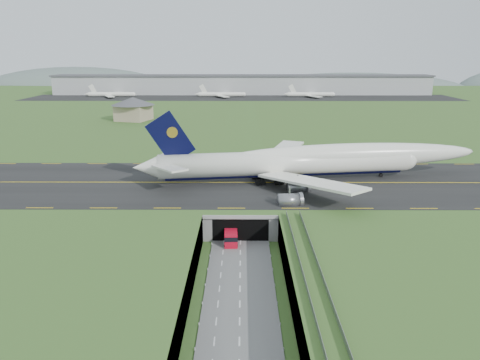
{
  "coord_description": "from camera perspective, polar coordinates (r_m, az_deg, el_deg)",
  "views": [
    {
      "loc": [
        0.38,
        -84.75,
        39.05
      ],
      "look_at": [
        -0.16,
        20.0,
        10.37
      ],
      "focal_mm": 35.0,
      "sensor_mm": 36.0,
      "label": 1
    }
  ],
  "objects": [
    {
      "name": "trench_road",
      "position": [
        86.51,
        0.01,
        -11.44
      ],
      "size": [
        12.0,
        75.0,
        0.2
      ],
      "primitive_type": "cube",
      "color": "slate",
      "rests_on": "ground"
    },
    {
      "name": "tunnel_portal",
      "position": [
        107.56,
        0.08,
        -4.08
      ],
      "size": [
        17.0,
        22.3,
        6.0
      ],
      "color": "gray",
      "rests_on": "ground"
    },
    {
      "name": "distant_hills",
      "position": [
        520.49,
        7.48,
        10.44
      ],
      "size": [
        700.0,
        91.0,
        60.0
      ],
      "color": "#536460",
      "rests_on": "ground"
    },
    {
      "name": "guideway",
      "position": [
        74.56,
        8.64,
        -11.77
      ],
      "size": [
        3.0,
        53.0,
        7.05
      ],
      "color": "#A8A8A3",
      "rests_on": "ground"
    },
    {
      "name": "shuttle_tram",
      "position": [
        99.33,
        -1.12,
        -6.82
      ],
      "size": [
        3.01,
        7.35,
        2.97
      ],
      "rotation": [
        0.0,
        0.0,
        0.03
      ],
      "color": "red",
      "rests_on": "ground"
    },
    {
      "name": "cargo_terminal",
      "position": [
        384.98,
        0.21,
        11.58
      ],
      "size": [
        320.0,
        67.0,
        15.6
      ],
      "color": "#B2B2B2",
      "rests_on": "ground"
    },
    {
      "name": "taxiway",
      "position": [
        122.27,
        0.11,
        -0.32
      ],
      "size": [
        800.0,
        44.0,
        0.18
      ],
      "primitive_type": "cube",
      "color": "black",
      "rests_on": "airfield_deck"
    },
    {
      "name": "airfield_deck",
      "position": [
        92.1,
        0.04,
        -7.73
      ],
      "size": [
        800.0,
        800.0,
        6.0
      ],
      "primitive_type": "cube",
      "color": "gray",
      "rests_on": "ground"
    },
    {
      "name": "ground",
      "position": [
        93.31,
        0.04,
        -9.42
      ],
      "size": [
        900.0,
        900.0,
        0.0
      ],
      "primitive_type": "plane",
      "color": "#436127",
      "rests_on": "ground"
    },
    {
      "name": "jumbo_jet",
      "position": [
        124.82,
        8.58,
        2.31
      ],
      "size": [
        92.43,
        59.37,
        19.85
      ],
      "rotation": [
        0.0,
        0.0,
        0.15
      ],
      "color": "white",
      "rests_on": "ground"
    },
    {
      "name": "service_building",
      "position": [
        241.27,
        -12.89,
        8.7
      ],
      "size": [
        26.22,
        26.22,
        11.59
      ],
      "rotation": [
        0.0,
        0.0,
        -0.28
      ],
      "color": "tan",
      "rests_on": "ground"
    }
  ]
}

